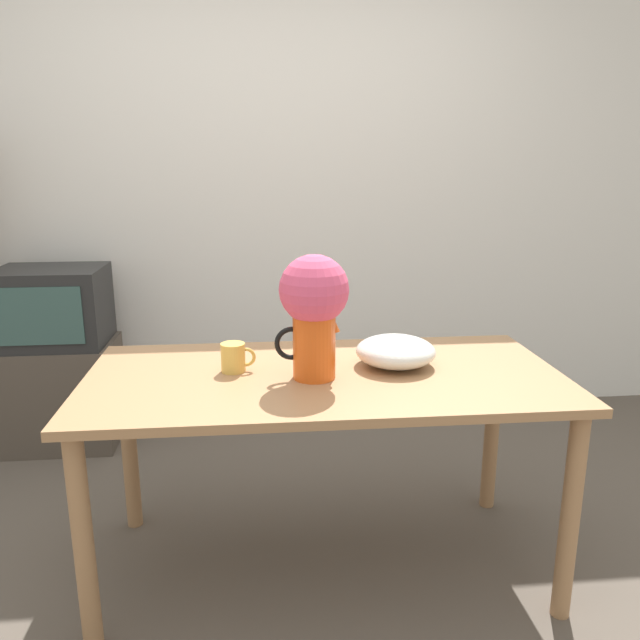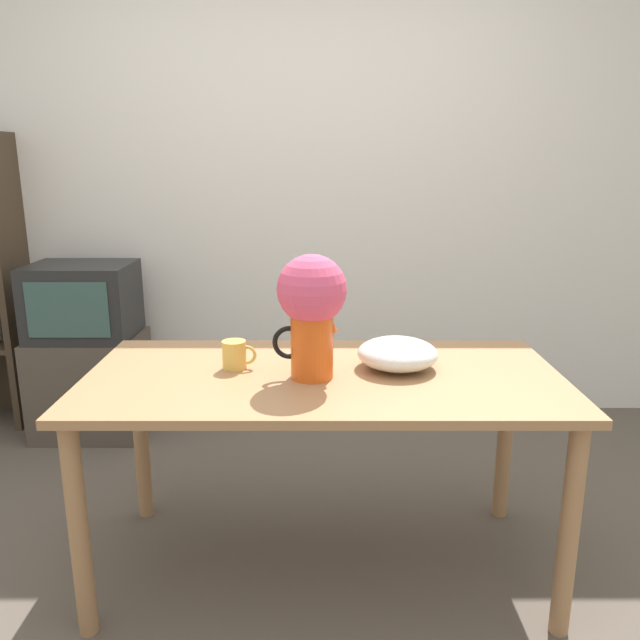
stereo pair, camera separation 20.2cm
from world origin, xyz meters
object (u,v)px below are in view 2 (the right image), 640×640
(coffee_mug, at_px, (237,355))
(white_bowl, at_px, (400,354))
(flower_vase, at_px, (314,305))
(tv_set, at_px, (85,301))

(coffee_mug, xyz_separation_m, white_bowl, (0.56, 0.01, 0.00))
(flower_vase, relative_size, tv_set, 0.80)
(tv_set, bearing_deg, white_bowl, -36.39)
(white_bowl, bearing_deg, tv_set, 143.61)
(flower_vase, height_order, tv_set, flower_vase)
(coffee_mug, relative_size, white_bowl, 0.42)
(white_bowl, bearing_deg, coffee_mug, -179.40)
(coffee_mug, height_order, tv_set, tv_set)
(coffee_mug, distance_m, white_bowl, 0.56)
(coffee_mug, bearing_deg, white_bowl, 0.60)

